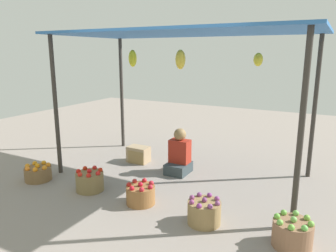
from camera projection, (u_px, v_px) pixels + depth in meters
name	position (u px, v px, depth m)	size (l,w,h in m)	color
ground_plane	(182.00, 174.00, 5.51)	(14.00, 14.00, 0.00)	gray
market_stall_structure	(183.00, 42.00, 5.02)	(4.10, 2.14, 2.35)	#38332D
vendor_person	(179.00, 156.00, 5.52)	(0.36, 0.44, 0.78)	#333F42
basket_oranges	(38.00, 173.00, 5.24)	(0.42, 0.42, 0.28)	brown
basket_red_tomatoes	(90.00, 181.00, 4.84)	(0.41, 0.41, 0.34)	olive
basket_red_apples	(141.00, 194.00, 4.42)	(0.40, 0.40, 0.31)	brown
basket_purple_onions	(204.00, 212.00, 3.91)	(0.40, 0.40, 0.34)	olive
basket_green_apples	(292.00, 233.00, 3.44)	(0.42, 0.42, 0.35)	#8A6246
wooden_crate_near_vendor	(139.00, 154.00, 6.10)	(0.40, 0.26, 0.30)	tan
wooden_crate_stacked_rear	(139.00, 156.00, 6.08)	(0.34, 0.25, 0.24)	#987A49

